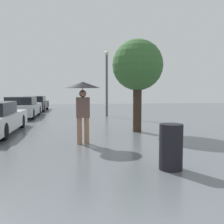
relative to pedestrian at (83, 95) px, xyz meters
The scene contains 6 objects.
pedestrian is the anchor object (origin of this frame).
parked_car_third 9.10m from the pedestrian, 111.61° to the left, with size 1.76×4.50×1.24m.
parked_car_farthest 14.22m from the pedestrian, 103.56° to the left, with size 1.72×4.51×1.18m.
tree 3.10m from the pedestrian, 42.19° to the left, with size 1.93×1.93×3.52m.
street_lamp 8.46m from the pedestrian, 77.52° to the left, with size 0.28×0.28×4.06m.
trash_bin 3.31m from the pedestrian, 59.01° to the right, with size 0.46×0.46×0.91m.
Camera 1 is at (-0.15, -1.47, 1.55)m, focal length 40.00 mm.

